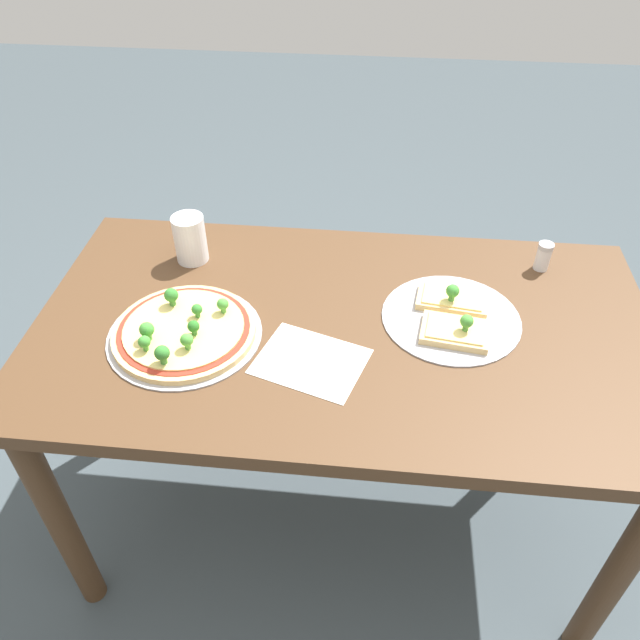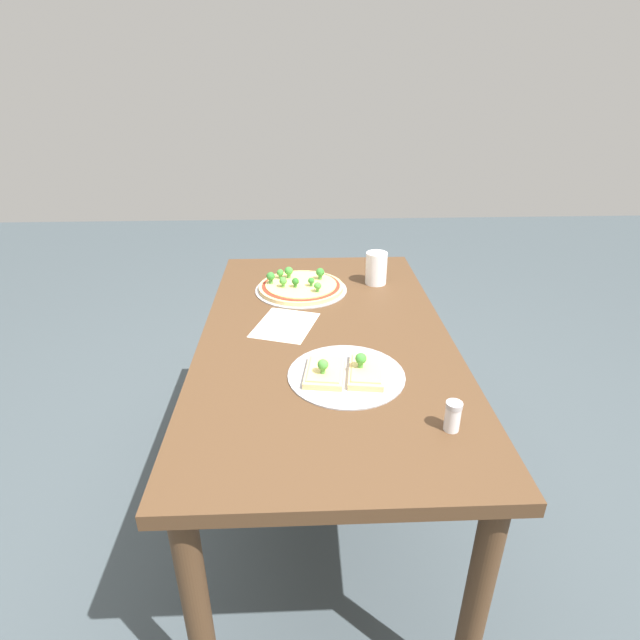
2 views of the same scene
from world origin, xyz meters
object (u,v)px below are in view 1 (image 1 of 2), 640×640
(pizza_tray_slice, at_px, (453,316))
(condiment_shaker, at_px, (543,256))
(pizza_tray_whole, at_px, (184,331))
(dining_table, at_px, (342,356))
(drinking_cup, at_px, (190,239))

(pizza_tray_slice, height_order, condiment_shaker, condiment_shaker)
(pizza_tray_slice, xyz_separation_m, condiment_shaker, (-0.22, -0.21, 0.03))
(pizza_tray_whole, distance_m, condiment_shaker, 0.86)
(pizza_tray_whole, bearing_deg, pizza_tray_slice, -168.87)
(dining_table, xyz_separation_m, pizza_tray_whole, (0.34, 0.07, 0.11))
(drinking_cup, xyz_separation_m, condiment_shaker, (-0.85, -0.05, -0.02))
(drinking_cup, distance_m, condiment_shaker, 0.85)
(dining_table, height_order, pizza_tray_whole, pizza_tray_whole)
(dining_table, bearing_deg, condiment_shaker, -151.10)
(pizza_tray_whole, xyz_separation_m, drinking_cup, (0.05, -0.28, 0.05))
(dining_table, height_order, condiment_shaker, condiment_shaker)
(dining_table, distance_m, pizza_tray_whole, 0.36)
(pizza_tray_slice, relative_size, condiment_shaker, 4.30)
(pizza_tray_slice, height_order, drinking_cup, drinking_cup)
(condiment_shaker, bearing_deg, dining_table, 28.90)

